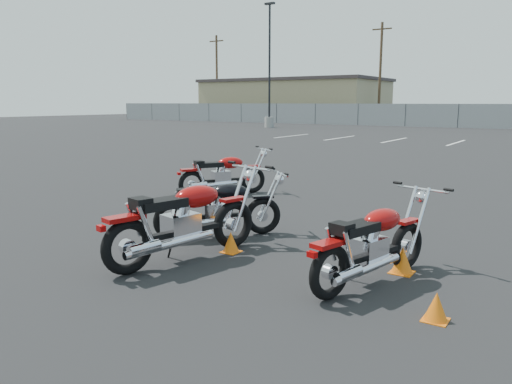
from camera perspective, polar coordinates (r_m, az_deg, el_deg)
The scene contains 13 objects.
ground at distance 6.93m, azimuth -4.13°, elevation -5.88°, with size 120.00×120.00×0.00m, color black.
motorcycle_front_red at distance 10.37m, azimuth -3.82°, elevation 2.03°, with size 1.38×1.87×0.98m.
motorcycle_second_black at distance 7.15m, azimuth -4.35°, elevation -1.83°, with size 1.56×1.67×0.94m.
motorcycle_third_red at distance 6.13m, azimuth -8.18°, elevation -3.20°, with size 1.03×2.26×1.11m.
motorcycle_rear_red at distance 5.45m, azimuth 13.15°, elevation -5.78°, with size 0.94×1.97×0.97m.
training_cone_near at distance 5.96m, azimuth 16.39°, elevation -7.47°, with size 0.25×0.25×0.30m.
training_cone_far at distance 4.81m, azimuth 19.90°, elevation -12.21°, with size 0.22×0.22×0.26m.
training_cone_extra at distance 6.49m, azimuth -2.89°, elevation -5.75°, with size 0.23×0.23×0.27m.
light_pole_west at distance 38.63m, azimuth 1.53°, elevation 10.81°, with size 0.80×0.70×9.16m.
tan_building_west at distance 53.98m, azimuth 4.39°, elevation 10.46°, with size 18.40×10.40×4.30m.
utility_pole_a at distance 55.93m, azimuth -4.50°, elevation 13.04°, with size 1.80×0.24×9.00m.
utility_pole_b at distance 48.12m, azimuth 14.01°, elevation 13.23°, with size 1.80×0.24×9.00m.
parking_line_stripes at distance 26.19m, azimuth 18.69°, elevation 5.50°, with size 15.12×4.00×0.01m.
Camera 1 is at (4.05, -5.28, 1.92)m, focal length 35.00 mm.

